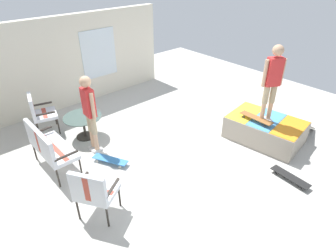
{
  "coord_description": "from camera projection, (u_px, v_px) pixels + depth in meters",
  "views": [
    {
      "loc": [
        -3.94,
        3.65,
        3.89
      ],
      "look_at": [
        0.03,
        0.12,
        0.7
      ],
      "focal_mm": 30.8,
      "sensor_mm": 36.0,
      "label": 1
    }
  ],
  "objects": [
    {
      "name": "person_watching",
      "position": [
        89.0,
        109.0,
        6.12
      ],
      "size": [
        0.48,
        0.25,
        1.79
      ],
      "color": "silver",
      "rests_on": "ground_plane"
    },
    {
      "name": "house_facade",
      "position": [
        70.0,
        62.0,
        8.12
      ],
      "size": [
        0.23,
        6.0,
        2.52
      ],
      "color": "silver",
      "rests_on": "ground_plane"
    },
    {
      "name": "skateboard_by_bench",
      "position": [
        110.0,
        160.0,
        6.19
      ],
      "size": [
        0.8,
        0.54,
        0.1
      ],
      "color": "#3372B2",
      "rests_on": "ground_plane"
    },
    {
      "name": "skateboard_spare",
      "position": [
        290.0,
        177.0,
        5.71
      ],
      "size": [
        0.81,
        0.26,
        0.1
      ],
      "color": "black",
      "rests_on": "ground_plane"
    },
    {
      "name": "patio_bench",
      "position": [
        47.0,
        145.0,
        5.72
      ],
      "size": [
        1.26,
        0.57,
        1.02
      ],
      "color": "#2D2823",
      "rests_on": "ground_plane"
    },
    {
      "name": "ground_plane",
      "position": [
        173.0,
        153.0,
        6.64
      ],
      "size": [
        12.0,
        12.0,
        0.1
      ],
      "primitive_type": "cube",
      "color": "beige"
    },
    {
      "name": "patio_chair_by_wall",
      "position": [
        93.0,
        190.0,
        4.64
      ],
      "size": [
        0.82,
        0.8,
        1.02
      ],
      "color": "#2D2823",
      "rests_on": "ground_plane"
    },
    {
      "name": "patio_chair_near_house",
      "position": [
        39.0,
        111.0,
        6.99
      ],
      "size": [
        0.74,
        0.69,
        1.02
      ],
      "color": "#2D2823",
      "rests_on": "ground_plane"
    },
    {
      "name": "person_skater",
      "position": [
        273.0,
        79.0,
        6.14
      ],
      "size": [
        0.35,
        0.43,
        1.76
      ],
      "color": "silver",
      "rests_on": "skate_ramp"
    },
    {
      "name": "skate_ramp",
      "position": [
        265.0,
        129.0,
        6.9
      ],
      "size": [
        1.9,
        2.05,
        0.56
      ],
      "color": "gray",
      "rests_on": "ground_plane"
    },
    {
      "name": "patio_table",
      "position": [
        83.0,
        123.0,
        6.91
      ],
      "size": [
        0.9,
        0.9,
        0.57
      ],
      "color": "#2D2823",
      "rests_on": "ground_plane"
    },
    {
      "name": "skateboard_on_ramp",
      "position": [
        256.0,
        118.0,
        6.61
      ],
      "size": [
        0.8,
        0.21,
        0.1
      ],
      "color": "brown",
      "rests_on": "skate_ramp"
    }
  ]
}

